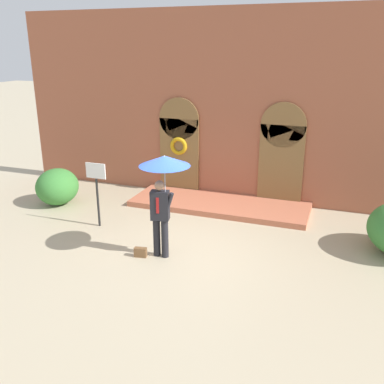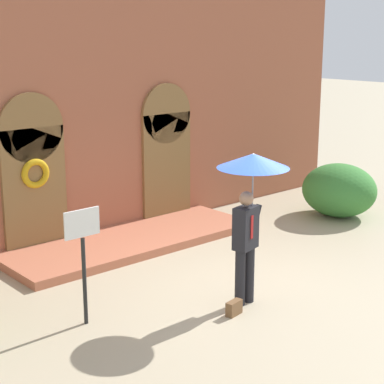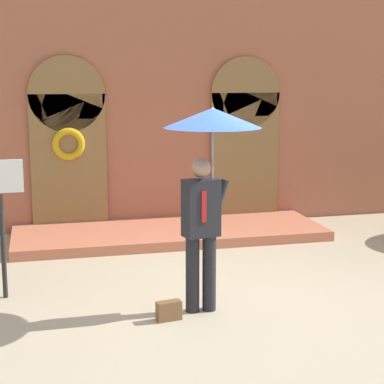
{
  "view_description": "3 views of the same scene",
  "coord_description": "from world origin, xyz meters",
  "px_view_note": "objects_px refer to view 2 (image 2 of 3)",
  "views": [
    {
      "loc": [
        3.31,
        -8.37,
        4.54
      ],
      "look_at": [
        -0.18,
        1.19,
        1.05
      ],
      "focal_mm": 40.0,
      "sensor_mm": 36.0,
      "label": 1
    },
    {
      "loc": [
        -7.08,
        -6.85,
        4.13
      ],
      "look_at": [
        0.18,
        1.45,
        1.35
      ],
      "focal_mm": 60.0,
      "sensor_mm": 36.0,
      "label": 2
    },
    {
      "loc": [
        -2.14,
        -7.31,
        2.72
      ],
      "look_at": [
        -0.02,
        1.4,
        1.08
      ],
      "focal_mm": 60.0,
      "sensor_mm": 36.0,
      "label": 3
    }
  ],
  "objects_px": {
    "sign_post": "(83,247)",
    "shrub_right": "(339,190)",
    "handbag": "(234,308)",
    "person_with_umbrella": "(251,183)"
  },
  "relations": [
    {
      "from": "sign_post",
      "to": "shrub_right",
      "type": "xyz_separation_m",
      "value": [
        7.37,
        0.98,
        -0.56
      ]
    },
    {
      "from": "sign_post",
      "to": "shrub_right",
      "type": "relative_size",
      "value": 1.0
    },
    {
      "from": "handbag",
      "to": "sign_post",
      "type": "bearing_deg",
      "value": 136.52
    },
    {
      "from": "handbag",
      "to": "sign_post",
      "type": "height_order",
      "value": "sign_post"
    },
    {
      "from": "handbag",
      "to": "shrub_right",
      "type": "height_order",
      "value": "shrub_right"
    },
    {
      "from": "person_with_umbrella",
      "to": "sign_post",
      "type": "bearing_deg",
      "value": 156.55
    },
    {
      "from": "person_with_umbrella",
      "to": "handbag",
      "type": "distance_m",
      "value": 1.89
    },
    {
      "from": "handbag",
      "to": "shrub_right",
      "type": "bearing_deg",
      "value": 11.86
    },
    {
      "from": "shrub_right",
      "to": "person_with_umbrella",
      "type": "bearing_deg",
      "value": -158.35
    },
    {
      "from": "handbag",
      "to": "shrub_right",
      "type": "xyz_separation_m",
      "value": [
        5.55,
        2.2,
        0.49
      ]
    }
  ]
}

